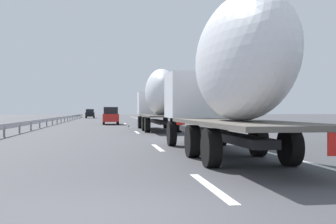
{
  "coord_description": "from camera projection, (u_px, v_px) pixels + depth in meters",
  "views": [
    {
      "loc": [
        -5.87,
        0.2,
        1.5
      ],
      "look_at": [
        24.13,
        -4.2,
        1.41
      ],
      "focal_mm": 44.04,
      "sensor_mm": 36.0,
      "label": 1
    }
  ],
  "objects": [
    {
      "name": "guardrail_median",
      "position": [
        57.0,
        119.0,
        47.51
      ],
      "size": [
        94.0,
        0.1,
        0.76
      ],
      "color": "#9EA0A5",
      "rests_on": "ground_plane"
    },
    {
      "name": "lane_stripe_2",
      "position": [
        137.0,
        132.0,
        28.51
      ],
      "size": [
        3.2,
        0.2,
        0.01
      ],
      "primitive_type": "cube",
      "color": "white",
      "rests_on": "ground_plane"
    },
    {
      "name": "lane_stripe_4",
      "position": [
        128.0,
        126.0,
        40.19
      ],
      "size": [
        3.2,
        0.2,
        0.01
      ],
      "primitive_type": "cube",
      "color": "white",
      "rests_on": "ground_plane"
    },
    {
      "name": "lane_stripe_5",
      "position": [
        125.0,
        124.0,
        47.97
      ],
      "size": [
        3.2,
        0.2,
        0.01
      ],
      "primitive_type": "cube",
      "color": "white",
      "rests_on": "ground_plane"
    },
    {
      "name": "lane_stripe_8",
      "position": [
        119.0,
        119.0,
        72.11
      ],
      "size": [
        3.2,
        0.2,
        0.01
      ],
      "primitive_type": "cube",
      "color": "white",
      "rests_on": "ground_plane"
    },
    {
      "name": "truck_lead",
      "position": [
        159.0,
        97.0,
        30.86
      ],
      "size": [
        12.07,
        2.55,
        4.5
      ],
      "color": "silver",
      "rests_on": "ground_plane"
    },
    {
      "name": "lane_stripe_1",
      "position": [
        158.0,
        148.0,
        16.68
      ],
      "size": [
        3.2,
        0.2,
        0.01
      ],
      "primitive_type": "cube",
      "color": "white",
      "rests_on": "ground_plane"
    },
    {
      "name": "lane_stripe_6",
      "position": [
        119.0,
        119.0,
        72.23
      ],
      "size": [
        3.2,
        0.2,
        0.01
      ],
      "primitive_type": "cube",
      "color": "white",
      "rests_on": "ground_plane"
    },
    {
      "name": "truck_trailing",
      "position": [
        229.0,
        74.0,
        13.04
      ],
      "size": [
        12.3,
        2.55,
        4.81
      ],
      "color": "silver",
      "rests_on": "ground_plane"
    },
    {
      "name": "road_sign",
      "position": [
        166.0,
        105.0,
        49.18
      ],
      "size": [
        0.1,
        0.9,
        3.16
      ],
      "color": "gray",
      "rests_on": "ground_plane"
    },
    {
      "name": "tree_1",
      "position": [
        169.0,
        100.0,
        86.8
      ],
      "size": [
        3.99,
        3.99,
        5.54
      ],
      "color": "#472D19",
      "rests_on": "ground_plane"
    },
    {
      "name": "lane_stripe_0",
      "position": [
        210.0,
        187.0,
        8.08
      ],
      "size": [
        3.2,
        0.2,
        0.01
      ],
      "primitive_type": "cube",
      "color": "white",
      "rests_on": "ground_plane"
    },
    {
      "name": "car_black_suv",
      "position": [
        90.0,
        114.0,
        84.48
      ],
      "size": [
        4.32,
        1.79,
        1.84
      ],
      "color": "black",
      "rests_on": "ground_plane"
    },
    {
      "name": "lane_stripe_3",
      "position": [
        129.0,
        126.0,
        39.8
      ],
      "size": [
        3.2,
        0.2,
        0.01
      ],
      "primitive_type": "cube",
      "color": "white",
      "rests_on": "ground_plane"
    },
    {
      "name": "ground_plane",
      "position": [
        110.0,
        124.0,
        45.42
      ],
      "size": [
        260.0,
        260.0,
        0.0
      ],
      "primitive_type": "plane",
      "color": "#424247"
    },
    {
      "name": "lane_stripe_9",
      "position": [
        118.0,
        118.0,
        83.46
      ],
      "size": [
        3.2,
        0.2,
        0.01
      ],
      "primitive_type": "cube",
      "color": "white",
      "rests_on": "ground_plane"
    },
    {
      "name": "car_red_compact",
      "position": [
        111.0,
        116.0,
        45.28
      ],
      "size": [
        4.69,
        1.73,
        1.9
      ],
      "color": "red",
      "rests_on": "ground_plane"
    },
    {
      "name": "edge_line_right",
      "position": [
        154.0,
        123.0,
        51.16
      ],
      "size": [
        110.0,
        0.2,
        0.01
      ],
      "primitive_type": "cube",
      "color": "white",
      "rests_on": "ground_plane"
    },
    {
      "name": "tree_3",
      "position": [
        243.0,
        79.0,
        36.85
      ],
      "size": [
        3.71,
        3.71,
        6.9
      ],
      "color": "#472D19",
      "rests_on": "ground_plane"
    },
    {
      "name": "tree_2",
      "position": [
        189.0,
        94.0,
        58.14
      ],
      "size": [
        2.58,
        2.58,
        6.2
      ],
      "color": "#472D19",
      "rests_on": "ground_plane"
    },
    {
      "name": "lane_stripe_7",
      "position": [
        120.0,
        119.0,
        71.03
      ],
      "size": [
        3.2,
        0.2,
        0.01
      ],
      "primitive_type": "cube",
      "color": "white",
      "rests_on": "ground_plane"
    }
  ]
}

